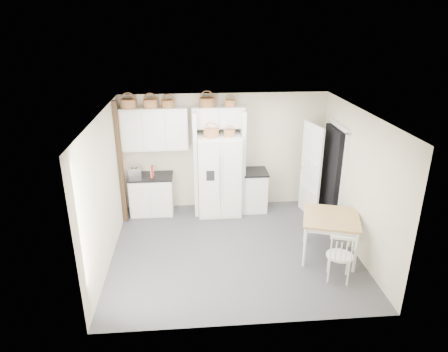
{
  "coord_description": "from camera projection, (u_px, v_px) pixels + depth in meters",
  "views": [
    {
      "loc": [
        -0.74,
        -6.47,
        4.08
      ],
      "look_at": [
        -0.15,
        0.4,
        1.34
      ],
      "focal_mm": 32.0,
      "sensor_mm": 36.0,
      "label": 1
    }
  ],
  "objects": [
    {
      "name": "basket_fridge_a",
      "position": [
        211.0,
        133.0,
        8.24
      ],
      "size": [
        0.31,
        0.31,
        0.17
      ],
      "primitive_type": "cylinder",
      "color": "#8F5D3E",
      "rests_on": "refrigerator"
    },
    {
      "name": "wall_left",
      "position": [
        105.0,
        191.0,
        6.9
      ],
      "size": [
        0.0,
        4.0,
        4.0
      ],
      "primitive_type": "plane",
      "rotation": [
        1.57,
        0.0,
        1.57
      ],
      "color": "beige",
      "rests_on": "floor"
    },
    {
      "name": "fridge_panel_left",
      "position": [
        195.0,
        163.0,
        8.65
      ],
      "size": [
        0.08,
        0.6,
        2.3
      ],
      "primitive_type": "cube",
      "color": "silver",
      "rests_on": "floor"
    },
    {
      "name": "windsor_chair",
      "position": [
        340.0,
        256.0,
        6.55
      ],
      "size": [
        0.54,
        0.51,
        0.89
      ],
      "primitive_type": "cube",
      "rotation": [
        0.0,
        0.0,
        -0.32
      ],
      "color": "silver",
      "rests_on": "floor"
    },
    {
      "name": "cookbook_red",
      "position": [
        152.0,
        172.0,
        8.56
      ],
      "size": [
        0.04,
        0.16,
        0.25
      ],
      "primitive_type": "cube",
      "rotation": [
        0.0,
        0.0,
        0.03
      ],
      "color": "red",
      "rests_on": "counter_left"
    },
    {
      "name": "base_cab_right",
      "position": [
        254.0,
        191.0,
        9.02
      ],
      "size": [
        0.5,
        0.6,
        0.89
      ],
      "primitive_type": "cube",
      "color": "silver",
      "rests_on": "floor"
    },
    {
      "name": "toaster",
      "position": [
        135.0,
        172.0,
        8.61
      ],
      "size": [
        0.29,
        0.21,
        0.19
      ],
      "primitive_type": "cube",
      "rotation": [
        0.0,
        0.0,
        0.21
      ],
      "color": "silver",
      "rests_on": "counter_left"
    },
    {
      "name": "counter_right",
      "position": [
        255.0,
        172.0,
        8.85
      ],
      "size": [
        0.54,
        0.64,
        0.04
      ],
      "primitive_type": "cube",
      "color": "black",
      "rests_on": "base_cab_right"
    },
    {
      "name": "counter_left",
      "position": [
        150.0,
        176.0,
        8.68
      ],
      "size": [
        0.96,
        0.62,
        0.04
      ],
      "primitive_type": "cube",
      "color": "black",
      "rests_on": "base_cab_left"
    },
    {
      "name": "basket_upper_c",
      "position": [
        168.0,
        104.0,
        8.26
      ],
      "size": [
        0.27,
        0.27,
        0.16
      ],
      "primitive_type": "cylinder",
      "color": "brown",
      "rests_on": "upper_cabinet"
    },
    {
      "name": "basket_bridge_a",
      "position": [
        207.0,
        102.0,
        8.32
      ],
      "size": [
        0.33,
        0.33,
        0.19
      ],
      "primitive_type": "cylinder",
      "color": "brown",
      "rests_on": "bridge_cabinet"
    },
    {
      "name": "base_cab_left",
      "position": [
        152.0,
        195.0,
        8.84
      ],
      "size": [
        0.92,
        0.58,
        0.85
      ],
      "primitive_type": "cube",
      "color": "silver",
      "rests_on": "floor"
    },
    {
      "name": "wall_back",
      "position": [
        225.0,
        151.0,
        8.93
      ],
      "size": [
        4.5,
        0.0,
        4.5
      ],
      "primitive_type": "plane",
      "rotation": [
        1.57,
        0.0,
        0.0
      ],
      "color": "beige",
      "rests_on": "floor"
    },
    {
      "name": "refrigerator",
      "position": [
        219.0,
        175.0,
        8.71
      ],
      "size": [
        0.92,
        0.74,
        1.79
      ],
      "primitive_type": "cube",
      "color": "white",
      "rests_on": "floor"
    },
    {
      "name": "doorway_void",
      "position": [
        332.0,
        176.0,
        8.27
      ],
      "size": [
        0.18,
        0.85,
        2.05
      ],
      "primitive_type": "cube",
      "color": "black",
      "rests_on": "floor"
    },
    {
      "name": "fridge_panel_right",
      "position": [
        242.0,
        162.0,
        8.73
      ],
      "size": [
        0.08,
        0.6,
        2.3
      ],
      "primitive_type": "cube",
      "color": "silver",
      "rests_on": "floor"
    },
    {
      "name": "door_slab",
      "position": [
        311.0,
        171.0,
        8.56
      ],
      "size": [
        0.21,
        0.79,
        2.05
      ],
      "primitive_type": "cube",
      "rotation": [
        0.0,
        0.0,
        -1.36
      ],
      "color": "white",
      "rests_on": "floor"
    },
    {
      "name": "basket_upper_b",
      "position": [
        150.0,
        104.0,
        8.23
      ],
      "size": [
        0.29,
        0.29,
        0.17
      ],
      "primitive_type": "cylinder",
      "color": "#8F5D3E",
      "rests_on": "upper_cabinet"
    },
    {
      "name": "ceiling",
      "position": [
        235.0,
        114.0,
        6.6
      ],
      "size": [
        4.5,
        4.5,
        0.0
      ],
      "primitive_type": "plane",
      "color": "white",
      "rests_on": "wall_back"
    },
    {
      "name": "basket_bridge_b",
      "position": [
        230.0,
        103.0,
        8.37
      ],
      "size": [
        0.24,
        0.24,
        0.14
      ],
      "primitive_type": "cylinder",
      "color": "#8F5D3E",
      "rests_on": "bridge_cabinet"
    },
    {
      "name": "cookbook_cream",
      "position": [
        152.0,
        172.0,
        8.56
      ],
      "size": [
        0.06,
        0.15,
        0.22
      ],
      "primitive_type": "cube",
      "rotation": [
        0.0,
        0.0,
        -0.19
      ],
      "color": "beige",
      "rests_on": "counter_left"
    },
    {
      "name": "dining_table",
      "position": [
        329.0,
        236.0,
        7.21
      ],
      "size": [
        1.2,
        1.2,
        0.8
      ],
      "primitive_type": "cube",
      "rotation": [
        0.0,
        0.0,
        -0.3
      ],
      "color": "olive",
      "rests_on": "floor"
    },
    {
      "name": "basket_upper_a",
      "position": [
        128.0,
        104.0,
        8.19
      ],
      "size": [
        0.32,
        0.32,
        0.18
      ],
      "primitive_type": "cylinder",
      "color": "#8F5D3E",
      "rests_on": "upper_cabinet"
    },
    {
      "name": "trim_post",
      "position": [
        120.0,
        164.0,
        8.15
      ],
      "size": [
        0.09,
        0.09,
        2.6
      ],
      "primitive_type": "cube",
      "color": "#341F11",
      "rests_on": "floor"
    },
    {
      "name": "wall_right",
      "position": [
        357.0,
        182.0,
        7.25
      ],
      "size": [
        0.0,
        4.0,
        4.0
      ],
      "primitive_type": "plane",
      "rotation": [
        1.57,
        0.0,
        -1.57
      ],
      "color": "beige",
      "rests_on": "floor"
    },
    {
      "name": "floor",
      "position": [
        234.0,
        249.0,
        7.55
      ],
      "size": [
        4.5,
        4.5,
        0.0
      ],
      "primitive_type": "plane",
      "color": "#47464B",
      "rests_on": "ground"
    },
    {
      "name": "bridge_cabinet",
      "position": [
        218.0,
        117.0,
        8.46
      ],
      "size": [
        1.12,
        0.34,
        0.45
      ],
      "primitive_type": "cube",
      "color": "silver",
      "rests_on": "wall_back"
    },
    {
      "name": "upper_cabinet",
      "position": [
        155.0,
        129.0,
        8.43
      ],
      "size": [
        1.4,
        0.34,
        0.9
      ],
      "primitive_type": "cube",
      "color": "silver",
      "rests_on": "wall_back"
    },
    {
      "name": "basket_fridge_b",
      "position": [
        229.0,
        134.0,
        8.28
      ],
      "size": [
        0.23,
        0.23,
        0.12
      ],
      "primitive_type": "cylinder",
      "color": "#8F5D3E",
      "rests_on": "refrigerator"
    }
  ]
}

